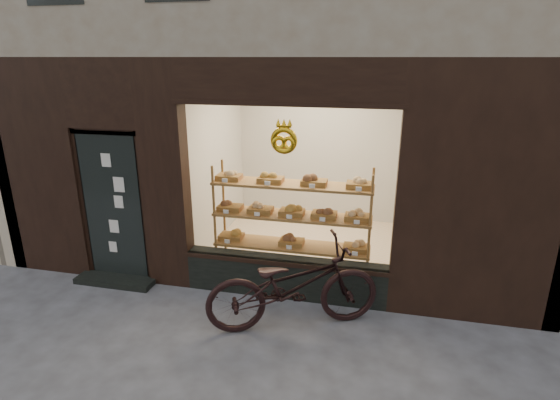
# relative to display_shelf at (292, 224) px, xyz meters

# --- Properties ---
(display_shelf) EXTENTS (2.20, 0.45, 1.70)m
(display_shelf) POSITION_rel_display_shelf_xyz_m (0.00, 0.00, 0.00)
(display_shelf) COLOR brown
(display_shelf) RESTS_ON ground
(bicycle) EXTENTS (2.19, 1.48, 1.09)m
(bicycle) POSITION_rel_display_shelf_xyz_m (0.24, -1.10, -0.33)
(bicycle) COLOR black
(bicycle) RESTS_ON ground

